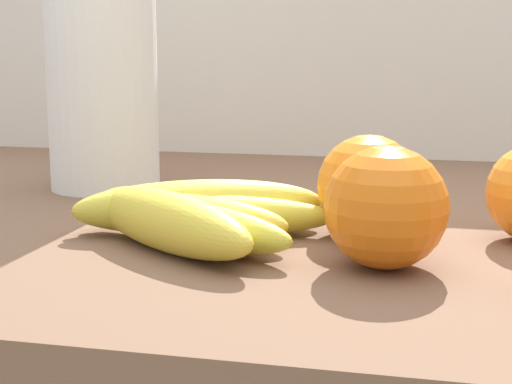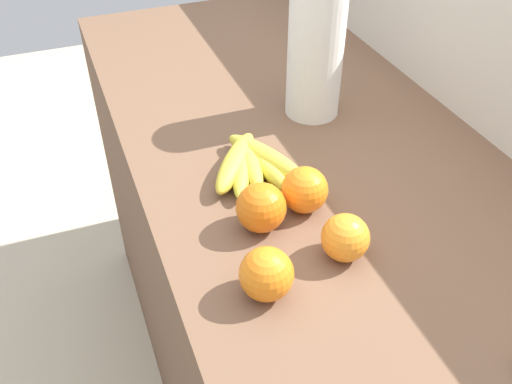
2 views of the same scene
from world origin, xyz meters
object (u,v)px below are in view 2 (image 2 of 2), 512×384
object	(u,v)px
banana_bunch	(251,162)
orange_back_right	(261,207)
orange_right	(305,190)
orange_back_left	(345,238)
paper_towel_roll	(315,53)
orange_far_right	(266,274)

from	to	relation	value
banana_bunch	orange_back_right	distance (m)	0.15
banana_bunch	orange_right	world-z (taller)	orange_right
orange_back_left	orange_back_right	bearing A→B (deg)	-138.62
banana_bunch	paper_towel_roll	distance (m)	0.27
paper_towel_roll	orange_right	bearing A→B (deg)	-27.73
orange_far_right	orange_back_left	bearing A→B (deg)	101.31
orange_back_right	orange_far_right	distance (m)	0.14
banana_bunch	orange_far_right	size ratio (longest dim) A/B	2.65
orange_back_right	banana_bunch	bearing A→B (deg)	165.39
orange_back_right	orange_right	bearing A→B (deg)	100.99
orange_back_left	orange_far_right	bearing A→B (deg)	-78.69
orange_back_left	banana_bunch	bearing A→B (deg)	-167.60
orange_back_right	orange_far_right	size ratio (longest dim) A/B	1.04
orange_back_right	orange_right	xyz separation A→B (m)	(-0.02, 0.08, -0.00)
orange_back_right	paper_towel_roll	bearing A→B (deg)	142.07
orange_far_right	orange_right	xyz separation A→B (m)	(-0.15, 0.13, 0.00)
banana_bunch	paper_towel_roll	world-z (taller)	paper_towel_roll
banana_bunch	orange_back_left	size ratio (longest dim) A/B	2.80
orange_right	paper_towel_roll	distance (m)	0.33
orange_right	paper_towel_roll	bearing A→B (deg)	152.27
orange_back_left	paper_towel_roll	world-z (taller)	paper_towel_roll
banana_bunch	orange_right	xyz separation A→B (m)	(0.13, 0.05, 0.02)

